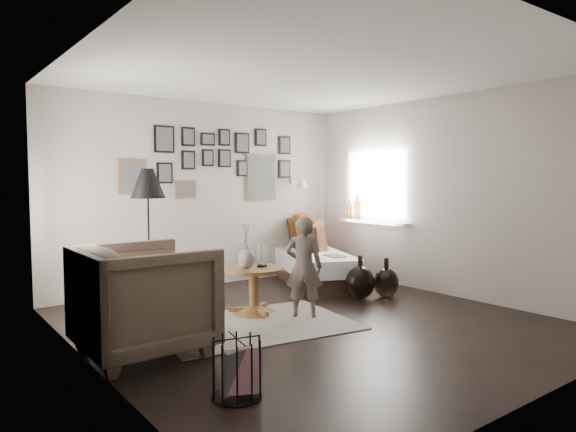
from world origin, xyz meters
TOP-DOWN VIEW (x-y plane):
  - ground at (0.00, 0.00)m, footprint 4.80×4.80m
  - wall_back at (0.00, 2.40)m, footprint 4.50×0.00m
  - wall_front at (0.00, -2.40)m, footprint 4.50×0.00m
  - wall_left at (-2.25, 0.00)m, footprint 0.00×4.80m
  - wall_right at (2.25, 0.00)m, footprint 0.00×4.80m
  - ceiling at (0.00, 0.00)m, footprint 4.80×4.80m
  - door_left at (-2.23, 1.20)m, footprint 0.00×2.14m
  - window_right at (2.18, 1.34)m, footprint 0.15×1.32m
  - gallery_wall at (0.29, 2.38)m, footprint 2.74×0.03m
  - wall_sconce at (1.55, 2.13)m, footprint 0.18×0.36m
  - rug at (-0.55, 0.27)m, footprint 2.15×1.66m
  - pedestal_table at (-0.32, 0.64)m, footprint 0.68×0.68m
  - vase at (-0.40, 0.66)m, footprint 0.19×0.19m
  - candles at (-0.21, 0.64)m, footprint 0.12×0.12m
  - daybed at (1.38, 1.76)m, footprint 1.57×2.16m
  - magazine_on_daybed at (1.33, 1.12)m, footprint 0.28×0.34m
  - armchair at (-1.79, 0.12)m, footprint 1.06×1.03m
  - armchair_cushion at (-1.76, 0.17)m, footprint 0.45×0.46m
  - floor_lamp at (-1.25, 1.34)m, footprint 0.38×0.38m
  - magazine_basket at (-1.62, -1.14)m, footprint 0.40×0.40m
  - demijohn_large at (1.15, 0.45)m, footprint 0.37×0.37m
  - demijohn_small at (1.50, 0.33)m, footprint 0.33×0.33m
  - child at (0.05, 0.22)m, footprint 0.48×0.48m

SIDE VIEW (x-z plane):
  - ground at x=0.00m, z-range 0.00..0.00m
  - rug at x=-0.55m, z-range 0.00..0.01m
  - demijohn_small at x=1.50m, z-range -0.06..0.44m
  - magazine_basket at x=-1.62m, z-range 0.00..0.41m
  - demijohn_large at x=1.15m, z-range -0.06..0.49m
  - pedestal_table at x=-0.32m, z-range -0.02..0.51m
  - daybed at x=1.38m, z-range -0.17..0.81m
  - magazine_on_daybed at x=1.33m, z-range 0.45..0.47m
  - armchair_cushion at x=-1.76m, z-range 0.38..0.58m
  - armchair at x=-1.79m, z-range 0.00..0.96m
  - child at x=0.05m, z-range 0.00..1.12m
  - candles at x=-0.21m, z-range 0.53..0.78m
  - vase at x=-0.40m, z-range 0.44..0.92m
  - window_right at x=2.18m, z-range 0.28..1.58m
  - door_left at x=-2.23m, z-range -0.02..2.12m
  - wall_back at x=0.00m, z-range -0.95..3.55m
  - wall_front at x=0.00m, z-range -0.95..3.55m
  - wall_left at x=-2.25m, z-range -1.10..3.70m
  - wall_right at x=2.25m, z-range -1.10..3.70m
  - floor_lamp at x=-1.25m, z-range 0.59..2.22m
  - wall_sconce at x=1.55m, z-range 1.38..1.54m
  - gallery_wall at x=0.29m, z-range 1.20..2.28m
  - ceiling at x=0.00m, z-range 2.60..2.60m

